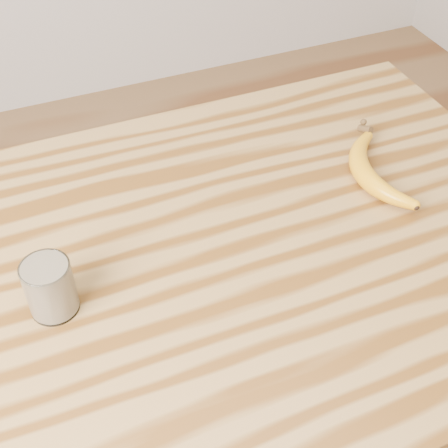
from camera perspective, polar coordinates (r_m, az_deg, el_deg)
name	(u,v)px	position (r m, az deg, el deg)	size (l,w,h in m)	color
table	(206,308)	(1.07, -1.68, -7.66)	(1.20, 0.80, 0.90)	olive
smoothie_glass	(50,287)	(0.90, -15.64, -5.59)	(0.07, 0.07, 0.09)	white
banana	(362,173)	(1.12, 12.54, 4.60)	(0.11, 0.29, 0.04)	orange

